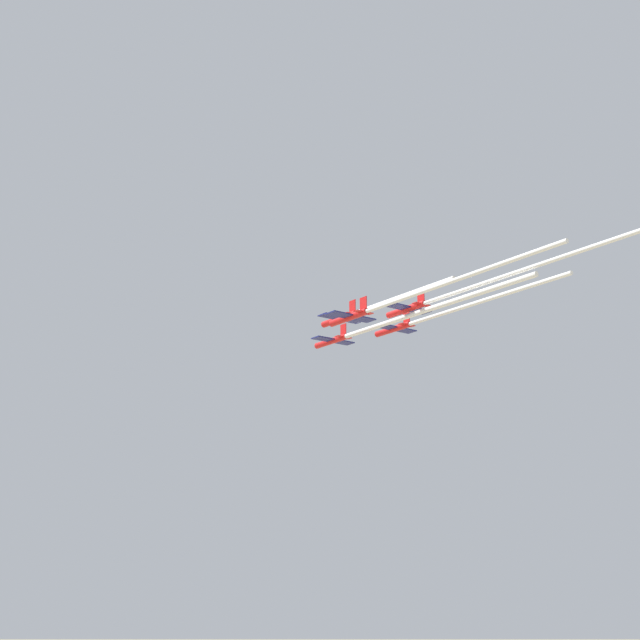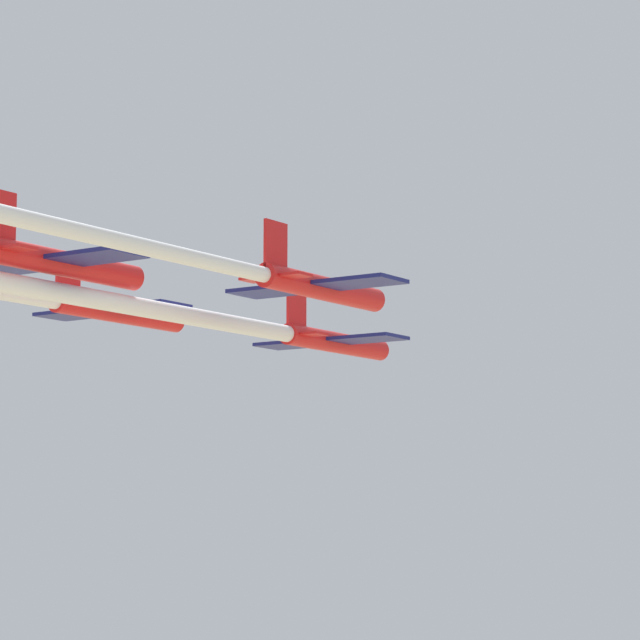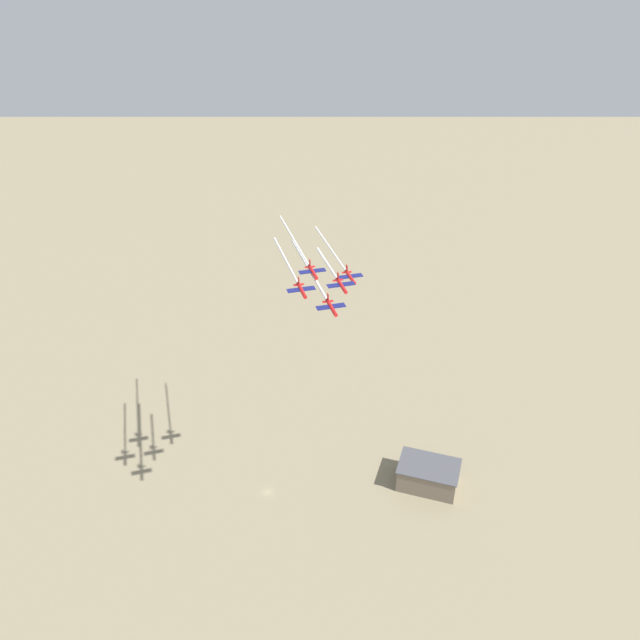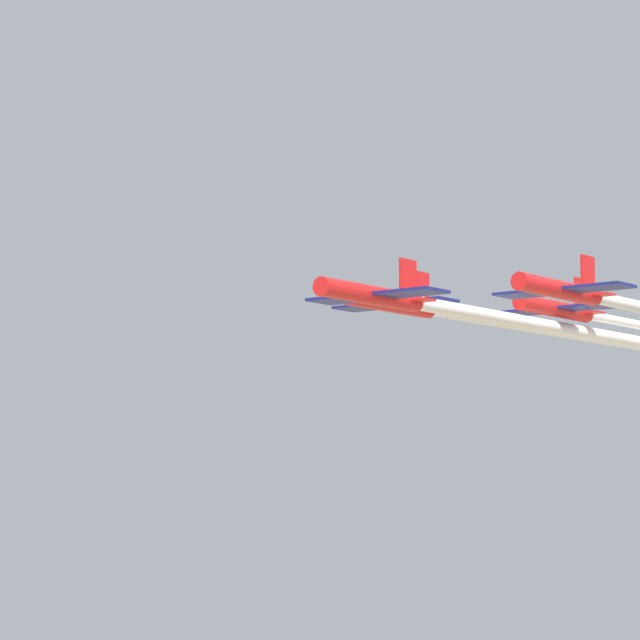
{
  "view_description": "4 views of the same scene",
  "coord_description": "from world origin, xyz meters",
  "px_view_note": "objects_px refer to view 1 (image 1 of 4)",
  "views": [
    {
      "loc": [
        -53.29,
        -166.35,
        78.09
      ],
      "look_at": [
        -42.64,
        21.68,
        130.47
      ],
      "focal_mm": 50.0,
      "sensor_mm": 36.0,
      "label": 1
    },
    {
      "loc": [
        48.57,
        -12.52,
        115.17
      ],
      "look_at": [
        -38.47,
        24.32,
        127.99
      ],
      "focal_mm": 85.0,
      "sensor_mm": 36.0,
      "label": 2
    },
    {
      "loc": [
        -92.96,
        203.09,
        232.12
      ],
      "look_at": [
        -37.24,
        30.57,
        123.93
      ],
      "focal_mm": 35.0,
      "sensor_mm": 36.0,
      "label": 3
    },
    {
      "loc": [
        -134.88,
        61.81,
        113.3
      ],
      "look_at": [
        -43.87,
        30.99,
        124.46
      ],
      "focal_mm": 85.0,
      "sensor_mm": 36.0,
      "label": 4
    }
  ],
  "objects_px": {
    "jet_1": "(340,318)",
    "jet_4": "(407,309)",
    "jet_3": "(350,317)",
    "jet_0": "(332,341)",
    "jet_2": "(394,329)"
  },
  "relations": [
    {
      "from": "jet_2",
      "to": "jet_3",
      "type": "xyz_separation_m",
      "value": [
        -11.7,
        -22.65,
        -3.9
      ]
    },
    {
      "from": "jet_4",
      "to": "jet_3",
      "type": "bearing_deg",
      "value": -180.0
    },
    {
      "from": "jet_3",
      "to": "jet_4",
      "type": "height_order",
      "value": "jet_4"
    },
    {
      "from": "jet_1",
      "to": "jet_3",
      "type": "relative_size",
      "value": 1.0
    },
    {
      "from": "jet_1",
      "to": "jet_4",
      "type": "height_order",
      "value": "jet_4"
    },
    {
      "from": "jet_0",
      "to": "jet_3",
      "type": "xyz_separation_m",
      "value": [
        1.36,
        -29.13,
        -2.65
      ]
    },
    {
      "from": "jet_1",
      "to": "jet_4",
      "type": "xyz_separation_m",
      "value": [
        13.06,
        -6.48,
        0.42
      ]
    },
    {
      "from": "jet_0",
      "to": "jet_3",
      "type": "distance_m",
      "value": 29.28
    },
    {
      "from": "jet_0",
      "to": "jet_3",
      "type": "relative_size",
      "value": 1.0
    },
    {
      "from": "jet_4",
      "to": "jet_2",
      "type": "bearing_deg",
      "value": 59.53
    },
    {
      "from": "jet_3",
      "to": "jet_2",
      "type": "bearing_deg",
      "value": 29.54
    },
    {
      "from": "jet_0",
      "to": "jet_3",
      "type": "height_order",
      "value": "jet_0"
    },
    {
      "from": "jet_4",
      "to": "jet_1",
      "type": "bearing_deg",
      "value": 120.47
    },
    {
      "from": "jet_0",
      "to": "jet_1",
      "type": "distance_m",
      "value": 14.62
    },
    {
      "from": "jet_1",
      "to": "jet_4",
      "type": "distance_m",
      "value": 14.59
    }
  ]
}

